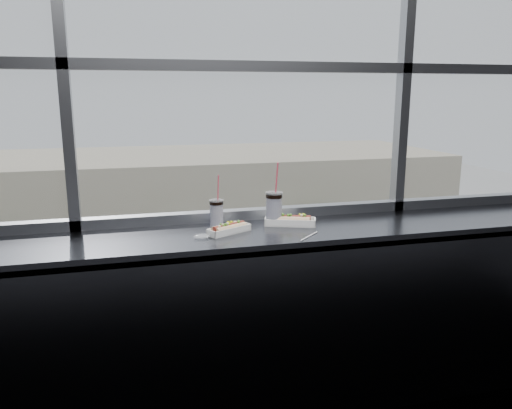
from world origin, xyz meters
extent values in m
plane|color=black|center=(0.00, 1.50, 0.55)|extent=(6.00, 0.00, 6.00)
plane|color=silver|center=(0.00, 1.52, 2.30)|extent=(6.00, 0.00, 6.00)
cube|color=#565860|center=(0.00, 1.23, 1.07)|extent=(6.00, 0.55, 0.06)
cube|color=#565860|center=(0.00, 0.97, 0.55)|extent=(6.00, 0.04, 1.04)
cube|color=white|center=(-0.18, 1.22, 1.10)|extent=(0.26, 0.19, 0.01)
cube|color=white|center=(-0.18, 1.22, 1.12)|extent=(0.26, 0.19, 0.03)
cylinder|color=#E7BB8E|center=(-0.18, 1.22, 1.13)|extent=(0.19, 0.13, 0.04)
cylinder|color=maroon|center=(-0.18, 1.22, 1.14)|extent=(0.20, 0.12, 0.03)
cube|color=white|center=(0.19, 1.29, 1.10)|extent=(0.31, 0.19, 0.01)
cube|color=white|center=(0.19, 1.29, 1.12)|extent=(0.31, 0.19, 0.04)
cylinder|color=#E7BB8E|center=(0.19, 1.29, 1.13)|extent=(0.23, 0.13, 0.05)
cylinder|color=maroon|center=(0.19, 1.29, 1.14)|extent=(0.23, 0.11, 0.03)
cylinder|color=white|center=(-0.23, 1.35, 1.18)|extent=(0.08, 0.08, 0.15)
cylinder|color=black|center=(-0.23, 1.35, 1.24)|extent=(0.08, 0.08, 0.02)
cylinder|color=silver|center=(-0.23, 1.35, 1.26)|extent=(0.08, 0.08, 0.01)
cylinder|color=#FB425E|center=(-0.21, 1.35, 1.33)|extent=(0.01, 0.04, 0.16)
cylinder|color=white|center=(0.11, 1.32, 1.19)|extent=(0.09, 0.09, 0.19)
cylinder|color=black|center=(0.11, 1.32, 1.27)|extent=(0.10, 0.10, 0.02)
cylinder|color=silver|center=(0.11, 1.32, 1.29)|extent=(0.10, 0.10, 0.01)
cylinder|color=#FB425E|center=(0.12, 1.31, 1.37)|extent=(0.01, 0.05, 0.19)
cylinder|color=white|center=(0.22, 1.04, 1.10)|extent=(0.15, 0.14, 0.01)
ellipsoid|color=silver|center=(-0.34, 1.15, 1.11)|extent=(0.10, 0.07, 0.02)
plane|color=#A1A09E|center=(0.00, 45.00, -11.00)|extent=(120.00, 120.00, 0.00)
cube|color=black|center=(0.00, 21.50, -10.97)|extent=(80.00, 10.00, 0.06)
cube|color=#A1A09E|center=(0.00, 29.50, -10.98)|extent=(80.00, 6.00, 0.04)
cube|color=#BAAD92|center=(0.00, 39.50, -7.00)|extent=(50.00, 14.00, 8.00)
imported|color=silver|center=(8.90, 17.50, -9.96)|extent=(3.09, 6.11, 1.96)
imported|color=black|center=(-5.56, 17.50, -9.83)|extent=(3.30, 6.85, 2.22)
imported|color=white|center=(13.84, 25.50, -9.96)|extent=(3.16, 6.12, 1.95)
imported|color=navy|center=(14.80, 17.50, -9.82)|extent=(3.21, 6.86, 2.23)
imported|color=#BA0003|center=(-1.81, 17.50, -9.95)|extent=(2.95, 6.11, 1.98)
imported|color=#66605B|center=(-4.59, 30.29, -9.84)|extent=(0.75, 0.99, 2.24)
imported|color=#66605B|center=(3.18, 28.51, -9.97)|extent=(0.88, 0.66, 1.98)
imported|color=#66605B|center=(-0.22, 30.40, -9.93)|extent=(0.92, 0.69, 2.06)
imported|color=#66605B|center=(8.65, 29.27, -9.93)|extent=(0.69, 0.92, 2.07)
cylinder|color=#47382B|center=(1.85, 29.50, -9.95)|extent=(0.21, 0.21, 2.09)
sphere|color=#3D6223|center=(1.85, 29.50, -8.04)|extent=(2.79, 2.79, 2.79)
cylinder|color=#47382B|center=(12.32, 29.50, -9.76)|extent=(0.25, 0.25, 2.47)
sphere|color=#3D6223|center=(12.32, 29.50, -7.50)|extent=(3.29, 3.29, 3.29)
camera|label=1|loc=(-0.70, -1.37, 1.85)|focal=35.00mm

